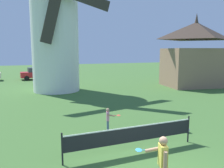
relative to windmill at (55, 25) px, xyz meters
The scene contains 7 objects.
windmill is the anchor object (origin of this frame).
tennis_net 15.46m from the windmill, 87.71° to the right, with size 5.17×0.06×1.10m.
player_near 17.63m from the windmill, 89.17° to the right, with size 0.78×0.76×1.51m.
player_far 13.19m from the windmill, 87.15° to the right, with size 0.65×0.60×1.08m.
stray_ball 15.34m from the windmill, 74.19° to the right, with size 0.23×0.23×0.23m, color silver.
parked_car_red 11.30m from the windmill, 96.08° to the left, with size 4.33×2.10×1.56m.
chapel 14.56m from the windmill, 10.02° to the right, with size 7.02×5.66×7.60m.
Camera 1 is at (-3.67, -4.84, 3.70)m, focal length 36.30 mm.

